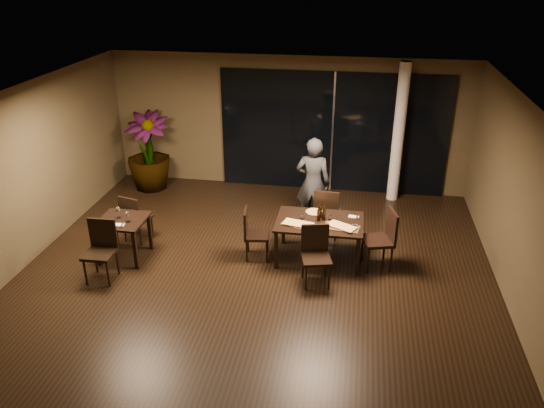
{
  "coord_description": "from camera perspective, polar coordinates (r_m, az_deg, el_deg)",
  "views": [
    {
      "loc": [
        1.53,
        -7.38,
        4.92
      ],
      "look_at": [
        0.18,
        0.72,
        1.05
      ],
      "focal_mm": 35.0,
      "sensor_mm": 36.0,
      "label": 1
    }
  ],
  "objects": [
    {
      "name": "chair_main_left",
      "position": [
        9.32,
        -2.13,
        -2.93
      ],
      "size": [
        0.49,
        0.49,
        0.93
      ],
      "rotation": [
        0.0,
        0.0,
        1.71
      ],
      "color": "black",
      "rests_on": "ground"
    },
    {
      "name": "bottle_c",
      "position": [
        9.25,
        5.21,
        -0.68
      ],
      "size": [
        0.06,
        0.06,
        0.28
      ],
      "primitive_type": null,
      "color": "black",
      "rests_on": "main_table"
    },
    {
      "name": "wine_glass_a",
      "position": [
        9.61,
        -16.2,
        -0.91
      ],
      "size": [
        0.09,
        0.09,
        0.19
      ],
      "primitive_type": null,
      "color": "white",
      "rests_on": "side_table"
    },
    {
      "name": "tumbler_left",
      "position": [
        9.23,
        3.31,
        -1.37
      ],
      "size": [
        0.07,
        0.07,
        0.08
      ],
      "primitive_type": "cylinder",
      "color": "white",
      "rests_on": "main_table"
    },
    {
      "name": "round_pizza",
      "position": [
        9.48,
        4.57,
        -0.88
      ],
      "size": [
        0.29,
        0.29,
        0.01
      ],
      "primitive_type": "cylinder",
      "color": "red",
      "rests_on": "main_table"
    },
    {
      "name": "wall_back",
      "position": [
        12.03,
        1.78,
        8.71
      ],
      "size": [
        8.0,
        0.1,
        3.0
      ],
      "primitive_type": "cube",
      "color": "#4D4029",
      "rests_on": "ground"
    },
    {
      "name": "oblong_pizza_right",
      "position": [
        9.0,
        7.51,
        -2.42
      ],
      "size": [
        0.51,
        0.41,
        0.02
      ],
      "primitive_type": null,
      "rotation": [
        0.0,
        0.0,
        -0.5
      ],
      "color": "#6A0C09",
      "rests_on": "pizza_board_right"
    },
    {
      "name": "pizza_board_right",
      "position": [
        9.01,
        7.5,
        -2.51
      ],
      "size": [
        0.63,
        0.38,
        0.01
      ],
      "primitive_type": "cube",
      "rotation": [
        0.0,
        0.0,
        -0.16
      ],
      "color": "#4B2F18",
      "rests_on": "main_table"
    },
    {
      "name": "window_panel",
      "position": [
        11.9,
        6.53,
        7.62
      ],
      "size": [
        5.0,
        0.06,
        2.7
      ],
      "primitive_type": "cube",
      "color": "black",
      "rests_on": "ground"
    },
    {
      "name": "bottle_b",
      "position": [
        9.18,
        5.6,
        -0.91
      ],
      "size": [
        0.06,
        0.06,
        0.28
      ],
      "primitive_type": null,
      "color": "black",
      "rests_on": "main_table"
    },
    {
      "name": "main_table",
      "position": [
        9.23,
        5.12,
        -2.24
      ],
      "size": [
        1.5,
        1.0,
        0.75
      ],
      "color": "black",
      "rests_on": "ground"
    },
    {
      "name": "side_napkin",
      "position": [
        9.38,
        -16.14,
        -2.17
      ],
      "size": [
        0.19,
        0.14,
        0.01
      ],
      "primitive_type": "cube",
      "rotation": [
        0.0,
        0.0,
        0.15
      ],
      "color": "white",
      "rests_on": "side_table"
    },
    {
      "name": "chair_main_near",
      "position": [
        8.67,
        4.71,
        -5.11
      ],
      "size": [
        0.55,
        0.55,
        0.99
      ],
      "rotation": [
        0.0,
        0.0,
        0.24
      ],
      "color": "black",
      "rests_on": "ground"
    },
    {
      "name": "wall_front",
      "position": [
        5.01,
        -11.64,
        -18.45
      ],
      "size": [
        8.0,
        0.1,
        3.0
      ],
      "primitive_type": "cube",
      "color": "#4D4029",
      "rests_on": "ground"
    },
    {
      "name": "diner",
      "position": [
        10.28,
        4.42,
        2.24
      ],
      "size": [
        0.64,
        0.45,
        1.83
      ],
      "primitive_type": "imported",
      "rotation": [
        0.0,
        0.0,
        3.09
      ],
      "color": "#292C2E",
      "rests_on": "ground"
    },
    {
      "name": "napkin_near",
      "position": [
        9.07,
        8.59,
        -2.37
      ],
      "size": [
        0.19,
        0.12,
        0.01
      ],
      "primitive_type": "cube",
      "rotation": [
        0.0,
        0.0,
        0.12
      ],
      "color": "white",
      "rests_on": "main_table"
    },
    {
      "name": "bottle_a",
      "position": [
        9.15,
        5.05,
        -1.0
      ],
      "size": [
        0.06,
        0.06,
        0.28
      ],
      "primitive_type": null,
      "color": "black",
      "rests_on": "main_table"
    },
    {
      "name": "ground",
      "position": [
        9.0,
        -1.89,
        -7.91
      ],
      "size": [
        8.0,
        8.0,
        0.0
      ],
      "primitive_type": "plane",
      "color": "black",
      "rests_on": "ground"
    },
    {
      "name": "chair_main_right",
      "position": [
        9.21,
        11.91,
        -3.38
      ],
      "size": [
        0.6,
        0.6,
        1.06
      ],
      "rotation": [
        0.0,
        0.0,
        -1.3
      ],
      "color": "black",
      "rests_on": "ground"
    },
    {
      "name": "chair_main_far",
      "position": [
        10.0,
        5.9,
        -0.73
      ],
      "size": [
        0.5,
        0.5,
        1.01
      ],
      "rotation": [
        0.0,
        0.0,
        3.07
      ],
      "color": "black",
      "rests_on": "ground"
    },
    {
      "name": "chair_side_near",
      "position": [
        9.18,
        -17.89,
        -4.38
      ],
      "size": [
        0.49,
        0.49,
        1.03
      ],
      "rotation": [
        0.0,
        0.0,
        0.02
      ],
      "color": "black",
      "rests_on": "ground"
    },
    {
      "name": "oblong_pizza_left",
      "position": [
        9.02,
        2.83,
        -2.15
      ],
      "size": [
        0.53,
        0.33,
        0.02
      ],
      "primitive_type": null,
      "rotation": [
        0.0,
        0.0,
        -0.23
      ],
      "color": "#680E09",
      "rests_on": "pizza_board_left"
    },
    {
      "name": "column",
      "position": [
        11.58,
        13.45,
        7.37
      ],
      "size": [
        0.24,
        0.24,
        3.0
      ],
      "primitive_type": "cylinder",
      "color": "white",
      "rests_on": "ground"
    },
    {
      "name": "wine_glass_b",
      "position": [
        9.43,
        -15.31,
        -1.31
      ],
      "size": [
        0.08,
        0.08,
        0.19
      ],
      "primitive_type": null,
      "color": "white",
      "rests_on": "side_table"
    },
    {
      "name": "ceiling",
      "position": [
        7.77,
        -2.21,
        11.08
      ],
      "size": [
        8.0,
        8.0,
        0.04
      ],
      "primitive_type": "cube",
      "color": "silver",
      "rests_on": "wall_back"
    },
    {
      "name": "potted_plant",
      "position": [
        12.36,
        -13.17,
        5.53
      ],
      "size": [
        1.05,
        1.05,
        1.77
      ],
      "primitive_type": "imported",
      "rotation": [
        0.0,
        0.0,
        0.09
      ],
      "color": "#1E4B19",
      "rests_on": "ground"
    },
    {
      "name": "pizza_board_left",
      "position": [
        9.03,
        2.83,
        -2.24
      ],
      "size": [
        0.62,
        0.44,
        0.01
      ],
      "primitive_type": "cube",
      "rotation": [
        0.0,
        0.0,
        -0.33
      ],
      "color": "#462E16",
      "rests_on": "main_table"
    },
    {
      "name": "wall_left",
      "position": [
        9.86,
        -25.81,
        2.33
      ],
      "size": [
        0.1,
        8.0,
        3.0
      ],
      "primitive_type": "cube",
      "color": "#4D4029",
      "rests_on": "ground"
    },
    {
      "name": "side_table",
      "position": [
        9.63,
        -15.75,
        -2.27
      ],
      "size": [
        0.8,
        0.8,
        0.75
      ],
      "color": "black",
      "rests_on": "ground"
    },
    {
      "name": "chair_side_far",
      "position": [
        10.14,
        -14.61,
        -1.28
      ],
      "size": [
        0.54,
        0.54,
        0.95
      ],
      "rotation": [
        0.0,
        0.0,
        2.87
      ],
      "color": "black",
      "rests_on": "ground"
    },
    {
      "name": "napkin_far",
      "position": [
        9.39,
        8.78,
        -1.37
      ],
      "size": [
        0.19,
        0.12,
        0.01
      ],
      "primitive_type": "cube",
      "rotation": [
        0.0,
        0.0,
        -0.09
      ],
      "color": "silver",
      "rests_on": "main_table"
    },
    {
      "name": "tumbler_right",
      "position": [
        9.24,
        6.25,
        -1.44
      ],
      "size": [
        0.07,
        0.07,
        0.09
      ],
      "primitive_type": "cylinder",
      "color": "white",
      "rests_on": "main_table"
    },
    {
      "name": "wall_right",
      "position": [
        8.51,
        25.77,
        -1.11
      ],
      "size": [
        0.1,
        8.0,
        3.0
      ],
      "primitive_type": "cube",
      "color": "#4D4029",
      "rests_on": "ground"
    }
  ]
}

